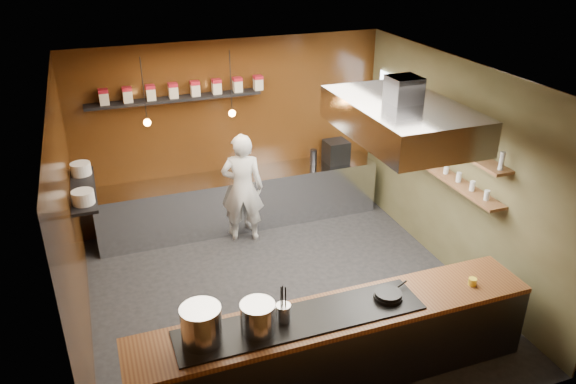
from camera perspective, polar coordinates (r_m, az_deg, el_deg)
name	(u,v)px	position (r m, az deg, el deg)	size (l,w,h in m)	color
floor	(286,297)	(7.72, -0.24, -10.63)	(5.00, 5.00, 0.00)	black
back_wall	(233,133)	(9.14, -5.61, 5.95)	(5.00, 5.00, 0.00)	#331B09
left_wall	(72,233)	(6.62, -21.12, -3.86)	(5.00, 5.00, 0.00)	#331B09
right_wall	(456,170)	(8.05, 16.73, 2.13)	(5.00, 5.00, 0.00)	brown
ceiling	(285,78)	(6.41, -0.29, 11.50)	(5.00, 5.00, 0.00)	silver
window_pane	(393,108)	(9.21, 10.67, 8.40)	(1.00, 1.00, 0.00)	white
prep_counter	(241,200)	(9.26, -4.81, -0.82)	(4.60, 0.65, 0.90)	silver
pass_counter	(336,346)	(6.27, 4.86, -15.33)	(4.40, 0.72, 0.94)	#38383D
tin_shelf	(175,99)	(8.63, -11.42, 9.25)	(2.60, 0.26, 0.04)	black
plate_shelf	(83,189)	(7.49, -20.09, 0.24)	(0.30, 1.40, 0.04)	black
bottle_shelf_upper	(438,136)	(8.04, 14.95, 5.54)	(0.26, 2.80, 0.04)	brown
bottle_shelf_lower	(434,167)	(8.20, 14.58, 2.47)	(0.26, 2.80, 0.04)	brown
extractor_hood	(401,118)	(6.75, 11.43, 7.34)	(1.20, 2.00, 0.72)	#38383D
pendant_left	(147,119)	(7.96, -14.15, 7.21)	(0.10, 0.10, 0.95)	black
pendant_right	(232,110)	(8.15, -5.71, 8.31)	(0.10, 0.10, 0.95)	black
storage_tins	(184,89)	(8.62, -10.50, 10.21)	(2.43, 0.13, 0.22)	beige
plate_stacks	(82,182)	(7.45, -20.20, 0.93)	(0.26, 1.16, 0.16)	silver
bottles	(439,126)	(7.99, 15.06, 6.48)	(0.06, 2.66, 0.24)	silver
wine_glasses	(434,162)	(8.17, 14.65, 3.01)	(0.07, 2.37, 0.13)	silver
stockpot_large	(201,325)	(5.53, -8.79, -13.19)	(0.40, 0.40, 0.39)	silver
stockpot_small	(258,318)	(5.60, -3.08, -12.63)	(0.35, 0.35, 0.33)	silver
utensil_crock	(283,313)	(5.76, -0.48, -12.20)	(0.15, 0.15, 0.20)	silver
frying_pan	(388,295)	(6.19, 10.16, -10.27)	(0.46, 0.31, 0.08)	black
butter_jar	(472,282)	(6.66, 18.23, -8.65)	(0.09, 0.09, 0.08)	yellow
espresso_machine	(336,151)	(9.51, 4.90, 4.13)	(0.38, 0.36, 0.38)	black
chef	(243,188)	(8.65, -4.63, 0.38)	(0.64, 0.42, 1.77)	white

